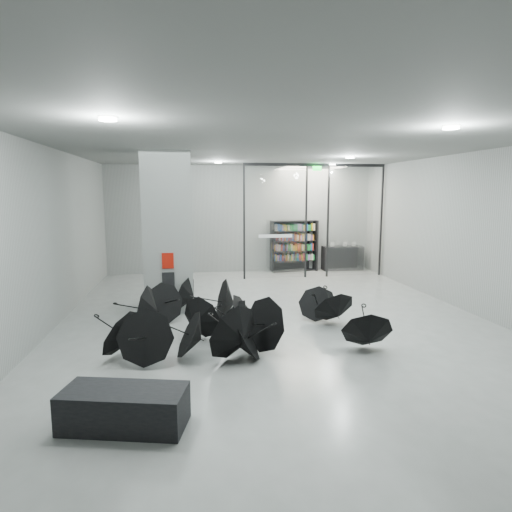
{
  "coord_description": "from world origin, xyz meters",
  "views": [
    {
      "loc": [
        -1.94,
        -9.19,
        2.99
      ],
      "look_at": [
        -0.3,
        1.5,
        1.4
      ],
      "focal_mm": 30.16,
      "sensor_mm": 36.0,
      "label": 1
    }
  ],
  "objects": [
    {
      "name": "room",
      "position": [
        0.0,
        0.0,
        2.84
      ],
      "size": [
        14.0,
        14.02,
        4.01
      ],
      "color": "gray",
      "rests_on": "ground"
    },
    {
      "name": "column",
      "position": [
        -2.5,
        2.0,
        2.0
      ],
      "size": [
        1.2,
        1.2,
        4.0
      ],
      "primitive_type": "cube",
      "color": "slate",
      "rests_on": "ground"
    },
    {
      "name": "fire_cabinet",
      "position": [
        -2.5,
        1.38,
        1.35
      ],
      "size": [
        0.28,
        0.04,
        0.38
      ],
      "primitive_type": "cube",
      "color": "#A50A07",
      "rests_on": "column"
    },
    {
      "name": "info_panel",
      "position": [
        -2.5,
        1.38,
        0.85
      ],
      "size": [
        0.3,
        0.03,
        0.42
      ],
      "primitive_type": "cube",
      "color": "black",
      "rests_on": "column"
    },
    {
      "name": "exit_sign",
      "position": [
        2.4,
        5.3,
        3.82
      ],
      "size": [
        0.3,
        0.06,
        0.15
      ],
      "primitive_type": "cube",
      "color": "#0CE533",
      "rests_on": "room"
    },
    {
      "name": "glass_partition",
      "position": [
        2.39,
        5.5,
        2.18
      ],
      "size": [
        5.06,
        0.08,
        4.0
      ],
      "color": "silver",
      "rests_on": "ground"
    },
    {
      "name": "bench",
      "position": [
        -2.83,
        -3.82,
        0.25
      ],
      "size": [
        1.69,
        1.02,
        0.51
      ],
      "primitive_type": "cube",
      "rotation": [
        0.0,
        0.0,
        -0.23
      ],
      "color": "black",
      "rests_on": "ground"
    },
    {
      "name": "bookshelf",
      "position": [
        1.98,
        6.75,
        0.98
      ],
      "size": [
        1.81,
        0.64,
        1.95
      ],
      "primitive_type": null,
      "rotation": [
        0.0,
        0.0,
        0.16
      ],
      "color": "black",
      "rests_on": "ground"
    },
    {
      "name": "shop_counter",
      "position": [
        3.92,
        6.74,
        0.47
      ],
      "size": [
        1.57,
        0.65,
        0.93
      ],
      "primitive_type": "cube",
      "rotation": [
        0.0,
        0.0,
        -0.02
      ],
      "color": "black",
      "rests_on": "ground"
    },
    {
      "name": "umbrella_cluster",
      "position": [
        -1.24,
        -0.73,
        0.3
      ],
      "size": [
        5.64,
        4.71,
        1.24
      ],
      "color": "black",
      "rests_on": "ground"
    }
  ]
}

